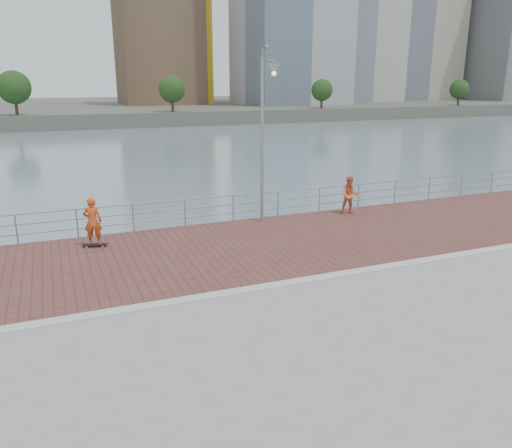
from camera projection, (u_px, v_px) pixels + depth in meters
name	position (u px, v px, depth m)	size (l,w,h in m)	color
water	(282.00, 347.00, 14.88)	(400.00, 400.00, 0.00)	slate
seawall	(387.00, 420.00, 10.16)	(40.00, 24.00, 2.00)	gray
brick_lane	(239.00, 248.00, 17.52)	(40.00, 6.80, 0.02)	brown
curb	(283.00, 284.00, 14.32)	(40.00, 0.40, 0.06)	#B7B5AD
far_shore	(71.00, 108.00, 123.41)	(320.00, 95.00, 2.50)	#4C5142
guardrail	(209.00, 207.00, 20.36)	(39.06, 0.06, 1.13)	#8C9EA8
street_lamp	(267.00, 107.00, 19.16)	(0.48, 1.40, 6.62)	gray
skateboard	(95.00, 245.00, 17.57)	(0.87, 0.42, 0.10)	black
skateboarder	(93.00, 221.00, 17.33)	(0.62, 0.41, 1.70)	#CC4E1B
bystander	(350.00, 195.00, 21.76)	(0.80, 0.63, 1.66)	#E66943
shoreline_trees	(102.00, 90.00, 82.79)	(144.29, 5.12, 6.83)	#473323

